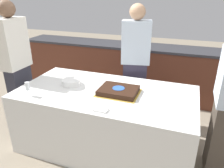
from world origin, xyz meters
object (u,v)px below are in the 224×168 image
Objects in this scene: person_cutting_cake at (135,64)px; wine_glass at (27,87)px; cake at (119,91)px; plate_stack at (71,82)px; person_seated_left at (17,67)px.

wine_glass is at bearing 39.71° from person_cutting_cake.
person_cutting_cake is (0.90, 1.13, 0.01)m from wine_glass.
person_cutting_cake is (-0.00, 0.74, 0.09)m from cake.
cake is 0.62m from plate_stack.
person_seated_left reaches higher than plate_stack.
plate_stack is 0.51m from wine_glass.
person_cutting_cake is at bearing 51.47° from wine_glass.
person_cutting_cake is at bearing -61.80° from person_seated_left.
plate_stack is (-0.61, 0.03, 0.00)m from cake.
person_seated_left is at bearing -179.92° from cake.
cake is at bearing -89.92° from person_seated_left.
person_seated_left is at bearing 16.44° from person_cutting_cake.
wine_glass is 0.09× the size of person_seated_left.
cake is at bearing 78.25° from person_cutting_cake.
person_cutting_cake is 0.97× the size of person_seated_left.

